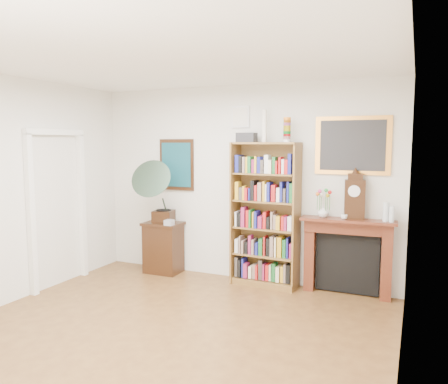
% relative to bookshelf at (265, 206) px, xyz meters
% --- Properties ---
extents(room, '(4.51, 5.01, 2.81)m').
position_rel_bookshelf_xyz_m(room, '(-0.43, -2.32, 0.28)').
color(room, '#533319').
rests_on(room, ground).
extents(door_casing, '(0.08, 1.02, 2.17)m').
position_rel_bookshelf_xyz_m(door_casing, '(-2.64, -1.12, 0.15)').
color(door_casing, white).
rests_on(door_casing, left_wall).
extents(teal_poster, '(0.58, 0.04, 0.78)m').
position_rel_bookshelf_xyz_m(teal_poster, '(-1.48, 0.16, 0.54)').
color(teal_poster, black).
rests_on(teal_poster, back_wall).
extents(small_picture, '(0.26, 0.04, 0.30)m').
position_rel_bookshelf_xyz_m(small_picture, '(-0.43, 0.16, 1.24)').
color(small_picture, white).
rests_on(small_picture, back_wall).
extents(gilt_painting, '(0.95, 0.04, 0.75)m').
position_rel_bookshelf_xyz_m(gilt_painting, '(1.12, 0.16, 0.84)').
color(gilt_painting, '#CC8534').
rests_on(gilt_painting, back_wall).
extents(bookshelf, '(0.93, 0.38, 2.29)m').
position_rel_bookshelf_xyz_m(bookshelf, '(0.00, 0.00, 0.00)').
color(bookshelf, brown).
rests_on(bookshelf, floor).
extents(side_cabinet, '(0.58, 0.43, 0.78)m').
position_rel_bookshelf_xyz_m(side_cabinet, '(-1.62, -0.04, -0.73)').
color(side_cabinet, black).
rests_on(side_cabinet, floor).
extents(fireplace, '(1.21, 0.34, 1.01)m').
position_rel_bookshelf_xyz_m(fireplace, '(1.11, 0.09, -0.53)').
color(fireplace, '#4C1D11').
rests_on(fireplace, floor).
extents(gramophone, '(0.72, 0.83, 0.96)m').
position_rel_bookshelf_xyz_m(gramophone, '(-1.63, -0.17, 0.20)').
color(gramophone, black).
rests_on(gramophone, side_cabinet).
extents(cd_stack, '(0.12, 0.12, 0.08)m').
position_rel_bookshelf_xyz_m(cd_stack, '(-1.41, -0.20, -0.30)').
color(cd_stack, '#B3B2BF').
rests_on(cd_stack, side_cabinet).
extents(mantel_clock, '(0.27, 0.18, 0.59)m').
position_rel_bookshelf_xyz_m(mantel_clock, '(1.18, 0.08, 0.18)').
color(mantel_clock, black).
rests_on(mantel_clock, fireplace).
extents(flower_vase, '(0.17, 0.17, 0.15)m').
position_rel_bookshelf_xyz_m(flower_vase, '(0.79, 0.05, -0.03)').
color(flower_vase, silver).
rests_on(flower_vase, fireplace).
extents(teacup, '(0.10, 0.10, 0.07)m').
position_rel_bookshelf_xyz_m(teacup, '(1.06, 0.01, -0.07)').
color(teacup, silver).
rests_on(teacup, fireplace).
extents(bottle_left, '(0.07, 0.07, 0.24)m').
position_rel_bookshelf_xyz_m(bottle_left, '(1.56, 0.06, 0.02)').
color(bottle_left, silver).
rests_on(bottle_left, fireplace).
extents(bottle_right, '(0.06, 0.06, 0.20)m').
position_rel_bookshelf_xyz_m(bottle_right, '(1.63, 0.03, -0.00)').
color(bottle_right, silver).
rests_on(bottle_right, fireplace).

